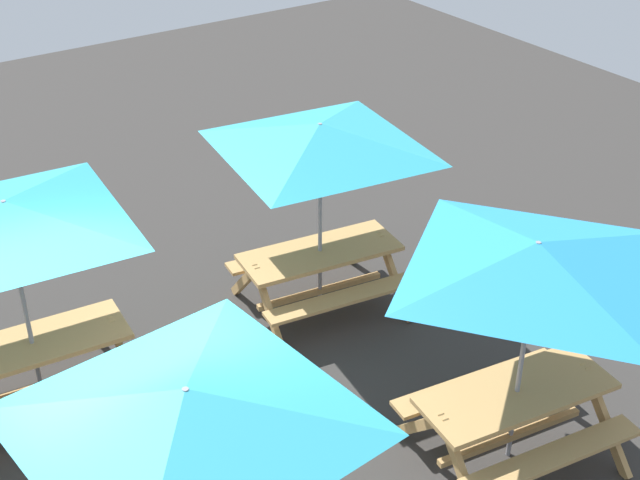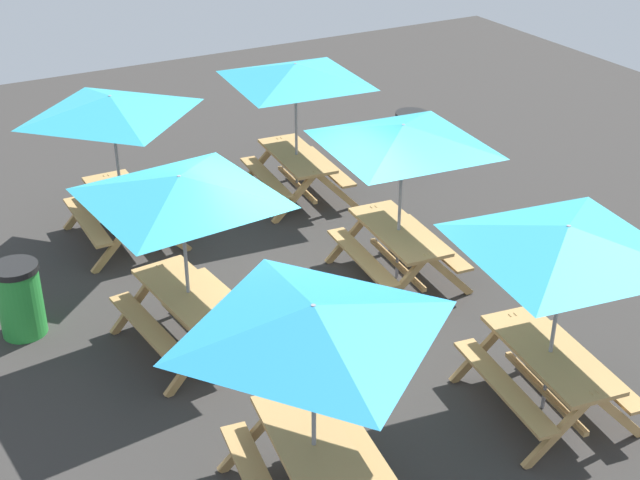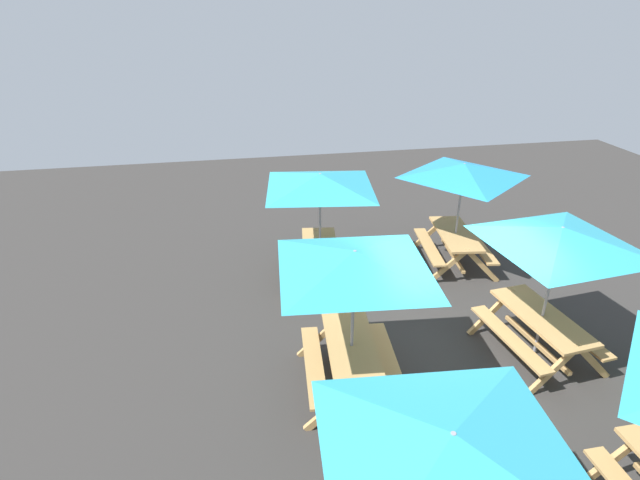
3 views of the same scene
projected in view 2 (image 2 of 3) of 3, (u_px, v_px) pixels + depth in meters
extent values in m
plane|color=#33302D|center=(307.00, 317.00, 11.71)|extent=(24.09, 24.09, 0.00)
cube|color=tan|center=(121.00, 196.00, 13.30)|extent=(1.80, 0.71, 0.05)
cube|color=tan|center=(158.00, 206.00, 13.67)|extent=(1.80, 0.27, 0.04)
cube|color=tan|center=(87.00, 221.00, 13.21)|extent=(1.80, 0.27, 0.04)
cube|color=tan|center=(164.00, 233.00, 13.02)|extent=(0.06, 0.80, 0.81)
cube|color=tan|center=(116.00, 245.00, 12.71)|extent=(0.06, 0.80, 0.81)
cube|color=tan|center=(131.00, 194.00, 14.24)|extent=(0.06, 0.80, 0.81)
cube|color=tan|center=(86.00, 203.00, 13.93)|extent=(0.06, 0.80, 0.81)
cube|color=tan|center=(125.00, 227.00, 13.55)|extent=(1.56, 0.08, 0.06)
cylinder|color=gray|center=(118.00, 170.00, 13.11)|extent=(0.04, 0.04, 2.30)
pyramid|color=teal|center=(111.00, 105.00, 12.64)|extent=(2.01, 2.01, 0.28)
cube|color=tan|center=(550.00, 353.00, 9.70)|extent=(1.88, 0.94, 0.05)
cube|color=tan|center=(589.00, 364.00, 10.01)|extent=(1.82, 0.51, 0.04)
cube|color=tan|center=(504.00, 386.00, 9.66)|extent=(1.82, 0.51, 0.04)
cube|color=tan|center=(618.00, 415.00, 9.34)|extent=(0.17, 0.80, 0.81)
cube|color=tan|center=(559.00, 431.00, 9.11)|extent=(0.17, 0.80, 0.81)
cube|color=tan|center=(535.00, 337.00, 10.63)|extent=(0.17, 0.80, 0.81)
cube|color=tan|center=(482.00, 350.00, 10.40)|extent=(0.17, 0.80, 0.81)
cube|color=tan|center=(545.00, 392.00, 9.94)|extent=(1.55, 0.29, 0.06)
cylinder|color=gray|center=(555.00, 322.00, 9.51)|extent=(0.04, 0.04, 2.30)
pyramid|color=teal|center=(567.00, 238.00, 9.04)|extent=(2.80, 2.80, 0.28)
cube|color=tan|center=(314.00, 446.00, 8.36)|extent=(1.88, 0.94, 0.05)
cube|color=tan|center=(367.00, 456.00, 8.67)|extent=(1.82, 0.50, 0.04)
cube|color=tan|center=(320.00, 418.00, 9.30)|extent=(0.17, 0.80, 0.81)
cube|color=tan|center=(254.00, 435.00, 9.07)|extent=(0.17, 0.80, 0.81)
cylinder|color=gray|center=(314.00, 411.00, 8.17)|extent=(0.04, 0.04, 2.30)
pyramid|color=#268CC6|center=(313.00, 319.00, 7.70)|extent=(2.25, 2.25, 0.28)
cube|color=tan|center=(297.00, 156.00, 14.69)|extent=(1.85, 0.84, 0.05)
cube|color=tan|center=(327.00, 166.00, 15.03)|extent=(1.82, 0.41, 0.04)
cube|color=tan|center=(266.00, 177.00, 14.63)|extent=(1.82, 0.41, 0.04)
cube|color=tan|center=(336.00, 190.00, 14.37)|extent=(0.13, 0.80, 0.81)
cube|color=tan|center=(295.00, 198.00, 14.10)|extent=(0.13, 0.80, 0.81)
cube|color=tan|center=(299.00, 156.00, 15.63)|extent=(0.13, 0.80, 0.81)
cube|color=tan|center=(260.00, 163.00, 15.36)|extent=(0.13, 0.80, 0.81)
cube|color=tan|center=(297.00, 184.00, 14.94)|extent=(1.56, 0.20, 0.06)
cylinder|color=gray|center=(296.00, 132.00, 14.50)|extent=(0.04, 0.04, 2.30)
pyramid|color=teal|center=(295.00, 72.00, 14.03)|extent=(2.82, 2.82, 0.28)
cube|color=tan|center=(399.00, 231.00, 12.28)|extent=(1.86, 0.86, 0.05)
cube|color=tan|center=(432.00, 242.00, 12.61)|extent=(1.82, 0.42, 0.04)
cube|color=tan|center=(362.00, 257.00, 12.22)|extent=(1.82, 0.42, 0.04)
cube|color=tan|center=(449.00, 275.00, 11.94)|extent=(0.13, 0.80, 0.81)
cube|color=tan|center=(401.00, 286.00, 11.69)|extent=(0.13, 0.80, 0.81)
cube|color=tan|center=(395.00, 227.00, 13.21)|extent=(0.13, 0.80, 0.81)
cube|color=tan|center=(350.00, 236.00, 12.95)|extent=(0.13, 0.80, 0.81)
cube|color=tan|center=(397.00, 264.00, 12.52)|extent=(1.56, 0.21, 0.06)
cylinder|color=gray|center=(400.00, 204.00, 12.09)|extent=(0.04, 0.04, 2.30)
pyramid|color=teal|center=(403.00, 135.00, 11.61)|extent=(2.82, 2.82, 0.28)
cube|color=tan|center=(188.00, 294.00, 10.81)|extent=(1.86, 0.88, 0.05)
cube|color=tan|center=(229.00, 300.00, 11.22)|extent=(1.82, 0.44, 0.04)
cube|color=tan|center=(149.00, 328.00, 10.67)|extent=(1.82, 0.44, 0.04)
cube|color=tan|center=(248.00, 339.00, 10.59)|extent=(0.14, 0.80, 0.81)
cube|color=tan|center=(193.00, 360.00, 10.23)|extent=(0.14, 0.80, 0.81)
cube|color=tan|center=(188.00, 284.00, 11.73)|extent=(0.14, 0.80, 0.81)
cube|color=tan|center=(137.00, 301.00, 11.36)|extent=(0.14, 0.80, 0.81)
cube|color=tan|center=(191.00, 329.00, 11.05)|extent=(1.56, 0.23, 0.06)
cylinder|color=gray|center=(186.00, 264.00, 10.62)|extent=(0.04, 0.04, 2.30)
pyramid|color=teal|center=(180.00, 187.00, 10.14)|extent=(2.81, 2.81, 0.28)
cylinder|color=green|center=(20.00, 302.00, 11.18)|extent=(0.56, 0.56, 0.90)
cylinder|color=black|center=(14.00, 268.00, 10.95)|extent=(0.59, 0.59, 0.08)
cylinder|color=blue|center=(410.00, 140.00, 16.09)|extent=(0.56, 0.56, 0.90)
cylinder|color=black|center=(412.00, 115.00, 15.86)|extent=(0.59, 0.59, 0.08)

